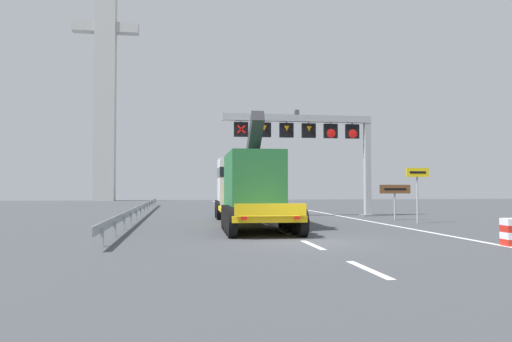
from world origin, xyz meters
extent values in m
plane|color=#424449|center=(0.00, 0.00, 0.00)|extent=(112.00, 112.00, 0.00)
cube|color=silver|center=(0.09, -6.00, 0.01)|extent=(0.20, 2.60, 0.01)
cube|color=silver|center=(0.09, -1.10, 0.01)|extent=(0.20, 2.60, 0.01)
cube|color=silver|center=(0.09, 3.79, 0.01)|extent=(0.20, 2.60, 0.01)
cube|color=silver|center=(0.09, 8.69, 0.01)|extent=(0.20, 2.60, 0.01)
cube|color=silver|center=(0.09, 13.58, 0.01)|extent=(0.20, 2.60, 0.01)
cube|color=silver|center=(0.09, 18.48, 0.01)|extent=(0.20, 2.60, 0.01)
cube|color=silver|center=(0.09, 23.37, 0.01)|extent=(0.20, 2.60, 0.01)
cube|color=silver|center=(0.09, 28.27, 0.01)|extent=(0.20, 2.60, 0.01)
cube|color=silver|center=(0.09, 33.16, 0.01)|extent=(0.20, 2.60, 0.01)
cube|color=silver|center=(0.09, 38.06, 0.01)|extent=(0.20, 2.60, 0.01)
cube|color=silver|center=(0.09, 42.96, 0.01)|extent=(0.20, 2.60, 0.01)
cube|color=silver|center=(0.09, 47.85, 0.01)|extent=(0.20, 2.60, 0.01)
cube|color=silver|center=(6.20, 12.00, 0.01)|extent=(0.20, 63.00, 0.01)
cube|color=#9EA0A5|center=(8.05, 14.27, 3.33)|extent=(0.40, 0.40, 6.65)
cube|color=slate|center=(8.05, 14.27, 0.04)|extent=(0.90, 0.90, 0.08)
cube|color=#9EA0A5|center=(3.29, 14.27, 6.40)|extent=(9.91, 0.44, 0.44)
cube|color=#4C4C51|center=(3.22, 14.27, 6.80)|extent=(0.28, 0.40, 0.28)
cube|color=black|center=(7.01, 14.27, 5.61)|extent=(0.91, 0.24, 0.94)
cube|color=#9EA0A5|center=(7.01, 14.27, 6.13)|extent=(0.08, 0.08, 0.16)
cone|color=red|center=(7.01, 14.14, 5.44)|extent=(0.58, 0.02, 0.58)
cube|color=black|center=(5.53, 14.27, 5.61)|extent=(0.91, 0.24, 0.94)
cube|color=#9EA0A5|center=(5.53, 14.27, 6.13)|extent=(0.08, 0.08, 0.16)
cone|color=red|center=(5.53, 14.14, 5.44)|extent=(0.58, 0.02, 0.58)
cube|color=black|center=(4.04, 14.27, 5.61)|extent=(0.91, 0.24, 0.94)
cube|color=#9EA0A5|center=(4.04, 14.27, 6.13)|extent=(0.08, 0.08, 0.16)
cone|color=orange|center=(4.04, 14.14, 5.71)|extent=(0.33, 0.33, 0.33)
cube|color=black|center=(2.55, 14.27, 5.61)|extent=(0.91, 0.24, 0.94)
cube|color=#9EA0A5|center=(2.55, 14.27, 6.13)|extent=(0.08, 0.08, 0.16)
cone|color=orange|center=(2.55, 14.14, 5.71)|extent=(0.33, 0.33, 0.33)
cube|color=black|center=(1.06, 14.27, 5.61)|extent=(0.91, 0.24, 0.94)
cube|color=#9EA0A5|center=(1.06, 14.27, 6.13)|extent=(0.08, 0.08, 0.16)
cone|color=orange|center=(1.06, 14.14, 5.71)|extent=(0.33, 0.33, 0.33)
cube|color=black|center=(-0.43, 14.27, 5.61)|extent=(0.91, 0.24, 0.94)
cube|color=#9EA0A5|center=(-0.43, 14.27, 6.13)|extent=(0.08, 0.08, 0.16)
cube|color=red|center=(-0.43, 14.14, 5.61)|extent=(0.56, 0.02, 0.56)
cube|color=red|center=(-0.43, 14.14, 5.61)|extent=(0.56, 0.02, 0.56)
cube|color=yellow|center=(-0.84, 6.04, 0.73)|extent=(3.07, 10.47, 0.24)
cube|color=yellow|center=(-0.98, 0.77, 1.10)|extent=(2.66, 0.15, 0.44)
cylinder|color=black|center=(-2.31, 1.58, 0.55)|extent=(0.35, 1.11, 1.10)
cylinder|color=black|center=(0.39, 1.51, 0.55)|extent=(0.35, 1.11, 1.10)
cylinder|color=black|center=(-2.28, 2.63, 0.55)|extent=(0.35, 1.11, 1.10)
cylinder|color=black|center=(0.42, 2.56, 0.55)|extent=(0.35, 1.11, 1.10)
cylinder|color=black|center=(-2.26, 3.68, 0.55)|extent=(0.35, 1.11, 1.10)
cylinder|color=black|center=(0.44, 3.61, 0.55)|extent=(0.35, 1.11, 1.10)
cylinder|color=black|center=(-2.23, 4.73, 0.55)|extent=(0.35, 1.11, 1.10)
cylinder|color=black|center=(0.47, 4.66, 0.55)|extent=(0.35, 1.11, 1.10)
cylinder|color=black|center=(-2.20, 5.78, 0.55)|extent=(0.35, 1.11, 1.10)
cylinder|color=black|center=(0.50, 5.71, 0.55)|extent=(0.35, 1.11, 1.10)
cube|color=silver|center=(-0.65, 13.14, 2.10)|extent=(2.66, 3.27, 3.10)
cube|color=black|center=(-0.65, 13.14, 2.80)|extent=(2.69, 3.29, 0.60)
cylinder|color=black|center=(-1.92, 14.05, 0.55)|extent=(0.37, 1.11, 1.10)
cylinder|color=black|center=(0.66, 13.99, 0.55)|extent=(0.37, 1.11, 1.10)
cylinder|color=black|center=(-1.97, 12.06, 0.55)|extent=(0.37, 1.11, 1.10)
cylinder|color=black|center=(0.60, 11.99, 0.55)|extent=(0.37, 1.11, 1.10)
cube|color=#236638|center=(-0.83, 6.44, 2.20)|extent=(2.53, 5.78, 2.70)
cube|color=#2D2D33|center=(-0.85, 5.59, 4.15)|extent=(0.64, 2.96, 2.29)
cube|color=red|center=(-1.96, 0.75, 0.80)|extent=(0.20, 0.07, 0.12)
cube|color=red|center=(0.00, 0.70, 0.80)|extent=(0.20, 0.07, 0.12)
cylinder|color=#9EA0A5|center=(8.25, 7.71, 1.47)|extent=(0.10, 0.10, 2.94)
cube|color=yellow|center=(8.25, 7.65, 2.70)|extent=(1.26, 0.06, 0.48)
cube|color=black|center=(8.25, 7.62, 2.70)|extent=(0.91, 0.01, 0.12)
cylinder|color=#9EA0A5|center=(8.13, 10.25, 1.03)|extent=(0.10, 0.10, 2.05)
cube|color=brown|center=(8.13, 10.19, 1.80)|extent=(1.89, 0.06, 0.51)
cube|color=black|center=(8.13, 10.16, 1.80)|extent=(1.36, 0.01, 0.12)
cube|color=#999EA3|center=(-6.80, 16.65, 0.60)|extent=(0.04, 37.31, 0.32)
cube|color=#999EA3|center=(-6.74, -0.45, 0.30)|extent=(0.10, 0.10, 0.60)
cube|color=#999EA3|center=(-6.74, 2.66, 0.30)|extent=(0.10, 0.10, 0.60)
cube|color=#999EA3|center=(-6.74, 5.77, 0.30)|extent=(0.10, 0.10, 0.60)
cube|color=#999EA3|center=(-6.74, 8.88, 0.30)|extent=(0.10, 0.10, 0.60)
cube|color=#999EA3|center=(-6.74, 11.99, 0.30)|extent=(0.10, 0.10, 0.60)
cube|color=#999EA3|center=(-6.74, 15.10, 0.30)|extent=(0.10, 0.10, 0.60)
cube|color=#999EA3|center=(-6.74, 18.21, 0.30)|extent=(0.10, 0.10, 0.60)
cube|color=#999EA3|center=(-6.74, 21.32, 0.30)|extent=(0.10, 0.10, 0.60)
cube|color=#999EA3|center=(-6.74, 24.43, 0.30)|extent=(0.10, 0.10, 0.60)
cube|color=#999EA3|center=(-6.74, 27.53, 0.30)|extent=(0.10, 0.10, 0.60)
cube|color=#999EA3|center=(-6.74, 30.64, 0.30)|extent=(0.10, 0.10, 0.60)
cube|color=#999EA3|center=(-6.74, 33.75, 0.30)|extent=(0.10, 0.10, 0.60)
cube|color=#B7B7B2|center=(-14.69, 53.67, 19.50)|extent=(2.80, 2.00, 39.00)
cube|color=#B7B7B2|center=(-14.69, 53.67, 24.18)|extent=(9.00, 1.60, 1.40)
camera|label=1|loc=(-4.24, -17.00, 1.93)|focal=34.62mm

